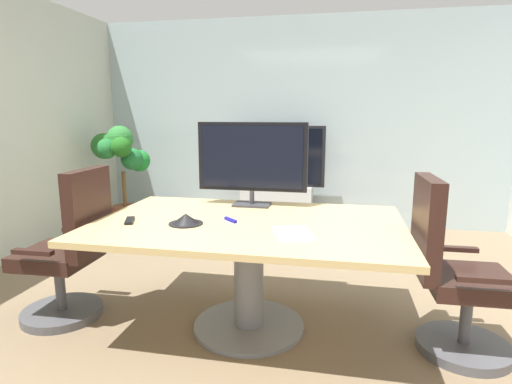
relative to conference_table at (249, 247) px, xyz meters
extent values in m
plane|color=#7A664C|center=(0.02, 0.05, -0.58)|extent=(6.81, 6.81, 0.00)
cube|color=#9EB2B7|center=(0.02, 2.96, 0.76)|extent=(5.36, 0.10, 2.68)
cube|color=tan|center=(0.00, 0.00, 0.16)|extent=(2.01, 1.30, 0.04)
cylinder|color=slate|center=(0.00, 0.00, -0.22)|extent=(0.20, 0.20, 0.72)
cylinder|color=slate|center=(0.00, 0.00, -0.57)|extent=(0.76, 0.76, 0.03)
cylinder|color=#4C4C51|center=(-1.37, -0.11, -0.55)|extent=(0.56, 0.56, 0.06)
cylinder|color=#4C4C51|center=(-1.37, -0.11, -0.34)|extent=(0.07, 0.07, 0.36)
cube|color=black|center=(-1.37, -0.11, -0.12)|extent=(0.49, 0.49, 0.10)
cube|color=black|center=(-1.10, -0.10, 0.21)|extent=(0.10, 0.46, 0.60)
cube|color=black|center=(-1.36, 0.15, 0.00)|extent=(0.28, 0.06, 0.03)
cube|color=black|center=(-1.35, -0.37, 0.00)|extent=(0.28, 0.06, 0.03)
cylinder|color=#4C4C51|center=(1.37, -0.02, -0.55)|extent=(0.56, 0.56, 0.06)
cylinder|color=#4C4C51|center=(1.37, -0.02, -0.34)|extent=(0.07, 0.07, 0.36)
cube|color=black|center=(1.37, -0.02, -0.12)|extent=(0.49, 0.49, 0.10)
cube|color=black|center=(1.10, -0.03, 0.21)|extent=(0.10, 0.46, 0.60)
cube|color=black|center=(1.36, -0.28, 0.00)|extent=(0.28, 0.06, 0.03)
cube|color=black|center=(1.35, 0.24, 0.00)|extent=(0.28, 0.06, 0.03)
cube|color=#333338|center=(-0.08, 0.47, 0.18)|extent=(0.28, 0.18, 0.02)
cylinder|color=#333338|center=(-0.08, 0.47, 0.24)|extent=(0.04, 0.04, 0.10)
cube|color=black|center=(-0.08, 0.48, 0.55)|extent=(0.84, 0.04, 0.52)
cube|color=black|center=(-0.08, 0.46, 0.55)|extent=(0.77, 0.01, 0.47)
cube|color=#B7BABC|center=(-0.19, 2.61, -0.31)|extent=(0.90, 0.36, 0.55)
cube|color=black|center=(-0.19, 2.59, 0.35)|extent=(1.20, 0.06, 0.76)
cube|color=black|center=(-0.19, 2.55, 0.35)|extent=(1.12, 0.01, 0.69)
cylinder|color=brown|center=(-2.08, 2.15, -0.43)|extent=(0.34, 0.34, 0.30)
cylinder|color=brown|center=(-2.08, 2.15, -0.06)|extent=(0.05, 0.05, 0.44)
sphere|color=#1D6830|center=(-1.96, 2.16, 0.32)|extent=(0.27, 0.27, 0.27)
sphere|color=#1C7929|center=(-1.95, 2.34, 0.28)|extent=(0.28, 0.28, 0.28)
sphere|color=#2D7834|center=(-2.15, 2.23, 0.56)|extent=(0.33, 0.33, 0.33)
sphere|color=#266526|center=(-2.31, 2.12, 0.48)|extent=(0.32, 0.32, 0.32)
sphere|color=#206A2F|center=(-2.16, 1.94, 0.46)|extent=(0.24, 0.24, 0.24)
sphere|color=#1F621B|center=(-1.98, 1.95, 0.48)|extent=(0.25, 0.25, 0.25)
cone|color=black|center=(-0.38, -0.15, 0.21)|extent=(0.19, 0.19, 0.07)
cylinder|color=black|center=(-0.38, -0.15, 0.18)|extent=(0.22, 0.22, 0.01)
cube|color=black|center=(-0.76, -0.17, 0.19)|extent=(0.11, 0.18, 0.02)
cube|color=#1919A5|center=(-0.12, -0.03, 0.19)|extent=(0.11, 0.10, 0.02)
cube|color=white|center=(0.32, -0.24, 0.18)|extent=(0.29, 0.35, 0.01)
camera|label=1|loc=(0.57, -2.59, 0.88)|focal=29.11mm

